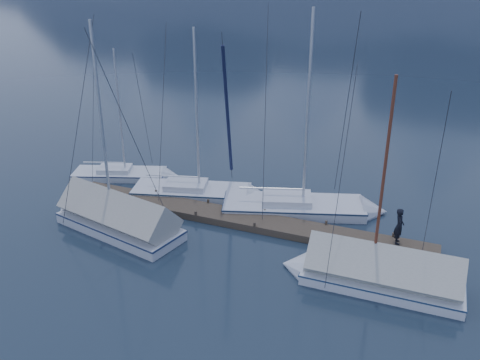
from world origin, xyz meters
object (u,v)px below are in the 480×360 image
(sailboat_open_left, at_px, (133,175))
(sailboat_covered_far, at_px, (110,218))
(sailboat_open_right, at_px, (314,208))
(sailboat_covered_near, at_px, (368,274))
(sailboat_open_mid, at_px, (209,194))
(person, at_px, (399,226))

(sailboat_open_left, relative_size, sailboat_covered_far, 0.78)
(sailboat_open_right, relative_size, sailboat_covered_near, 1.18)
(sailboat_covered_near, bearing_deg, sailboat_open_left, 158.76)
(sailboat_open_mid, distance_m, person, 10.02)
(sailboat_covered_near, distance_m, sailboat_covered_far, 11.84)
(sailboat_open_left, xyz_separation_m, sailboat_covered_near, (14.17, -5.51, 0.31))
(sailboat_open_mid, xyz_separation_m, person, (9.81, -1.81, 0.98))
(sailboat_open_left, bearing_deg, sailboat_covered_far, -66.91)
(sailboat_open_left, relative_size, person, 4.96)
(sailboat_covered_far, bearing_deg, sailboat_covered_near, -0.19)
(sailboat_open_left, height_order, sailboat_covered_near, sailboat_covered_near)
(sailboat_open_right, xyz_separation_m, sailboat_covered_near, (3.43, -5.17, 0.26))
(sailboat_covered_near, distance_m, person, 3.20)
(sailboat_covered_near, bearing_deg, person, 75.76)
(person, bearing_deg, sailboat_open_right, 54.27)
(sailboat_open_right, height_order, sailboat_covered_far, sailboat_open_right)
(sailboat_covered_far, relative_size, person, 6.37)
(sailboat_open_mid, relative_size, sailboat_covered_far, 0.93)
(sailboat_open_left, height_order, sailboat_open_mid, sailboat_open_mid)
(sailboat_open_mid, height_order, sailboat_open_right, sailboat_open_right)
(sailboat_open_left, bearing_deg, sailboat_covered_near, -21.24)
(sailboat_open_mid, bearing_deg, sailboat_open_right, 3.39)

